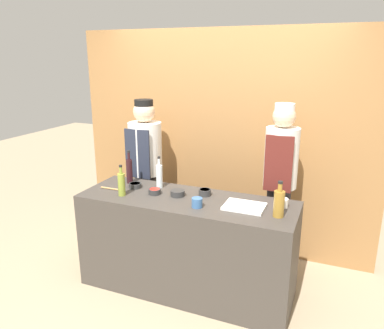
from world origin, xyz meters
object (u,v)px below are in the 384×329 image
object	(u,v)px
bottle_oil	(121,184)
bottle_vinegar	(279,203)
bottle_clear	(159,175)
wooden_spoon	(116,189)
cutting_board	(244,206)
sauce_bowl_brown	(135,185)
sauce_bowl_red	(155,191)
cup_cream	(282,203)
cup_blue	(197,203)
sauce_bowl_orange	(205,192)
bottle_wine	(129,170)
chef_left	(146,170)
chef_right	(279,185)
sauce_bowl_purple	(178,193)

from	to	relation	value
bottle_oil	bottle_vinegar	distance (m)	1.39
bottle_clear	wooden_spoon	xyz separation A→B (m)	(-0.34, -0.23, -0.11)
cutting_board	sauce_bowl_brown	bearing A→B (deg)	175.96
sauce_bowl_red	cutting_board	xyz separation A→B (m)	(0.84, 0.00, -0.02)
bottle_clear	cup_cream	xyz separation A→B (m)	(1.17, -0.04, -0.08)
bottle_oil	bottle_vinegar	size ratio (longest dim) A/B	0.98
wooden_spoon	cup_blue	bearing A→B (deg)	-6.07
sauce_bowl_orange	sauce_bowl_brown	size ratio (longest dim) A/B	0.93
sauce_bowl_brown	bottle_vinegar	bearing A→B (deg)	-6.36
wooden_spoon	bottle_vinegar	bearing A→B (deg)	-0.86
bottle_oil	bottle_wine	bearing A→B (deg)	109.69
bottle_clear	chef_left	world-z (taller)	chef_left
cutting_board	wooden_spoon	xyz separation A→B (m)	(-1.22, -0.05, 0.00)
bottle_clear	chef_right	distance (m)	1.14
sauce_bowl_red	sauce_bowl_brown	distance (m)	0.27
cutting_board	bottle_vinegar	size ratio (longest dim) A/B	1.14
sauce_bowl_brown	cutting_board	xyz separation A→B (m)	(1.09, -0.08, -0.01)
sauce_bowl_purple	sauce_bowl_brown	distance (m)	0.47
bottle_clear	bottle_vinegar	bearing A→B (deg)	-12.00
sauce_bowl_orange	bottle_wine	distance (m)	0.82
bottle_vinegar	chef_left	world-z (taller)	chef_left
cutting_board	chef_right	size ratio (longest dim) A/B	0.19
sauce_bowl_red	chef_right	distance (m)	1.17
sauce_bowl_purple	cutting_board	xyz separation A→B (m)	(0.63, -0.03, -0.02)
sauce_bowl_purple	chef_left	distance (m)	0.81
sauce_bowl_orange	cup_cream	size ratio (longest dim) A/B	1.17
sauce_bowl_orange	chef_right	distance (m)	0.73
sauce_bowl_orange	sauce_bowl_brown	xyz separation A→B (m)	(-0.69, -0.06, -0.01)
bottle_clear	chef_left	distance (m)	0.54
sauce_bowl_orange	cup_blue	bearing A→B (deg)	-82.56
sauce_bowl_red	cup_blue	size ratio (longest dim) A/B	1.26
cup_cream	chef_right	size ratio (longest dim) A/B	0.06
cup_cream	bottle_wine	bearing A→B (deg)	178.04
bottle_clear	sauce_bowl_orange	bearing A→B (deg)	-3.94
sauce_bowl_orange	cup_cream	distance (m)	0.69
sauce_bowl_purple	bottle_clear	xyz separation A→B (m)	(-0.25, 0.14, 0.09)
sauce_bowl_orange	bottle_wine	xyz separation A→B (m)	(-0.81, 0.04, 0.10)
bottle_clear	cup_cream	distance (m)	1.17
bottle_wine	sauce_bowl_brown	bearing A→B (deg)	-40.29
sauce_bowl_purple	chef_right	xyz separation A→B (m)	(0.82, 0.53, 0.01)
bottle_vinegar	cup_cream	xyz separation A→B (m)	(-0.00, 0.21, -0.08)
cup_cream	chef_left	world-z (taller)	chef_left
bottle_vinegar	sauce_bowl_red	bearing A→B (deg)	176.26
cutting_board	bottle_vinegar	distance (m)	0.32
bottle_vinegar	chef_right	distance (m)	0.65
bottle_oil	cup_cream	world-z (taller)	bottle_oil
bottle_oil	wooden_spoon	world-z (taller)	bottle_oil
sauce_bowl_brown	cup_cream	world-z (taller)	cup_cream
bottle_wine	cup_cream	xyz separation A→B (m)	(1.50, -0.05, -0.09)
cutting_board	bottle_wine	size ratio (longest dim) A/B	1.00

